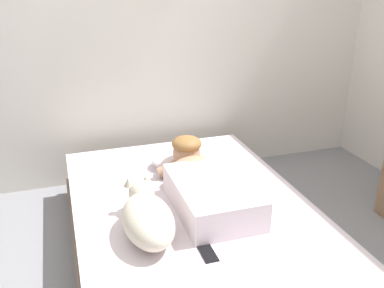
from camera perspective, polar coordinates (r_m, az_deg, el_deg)
name	(u,v)px	position (r m, az deg, el deg)	size (l,w,h in m)	color
ground_plane	(199,280)	(2.53, 0.88, -17.80)	(11.94, 11.94, 0.00)	gray
back_wall	(138,24)	(3.39, -7.33, 15.67)	(3.97, 0.12, 2.50)	silver
bed	(192,228)	(2.65, -0.05, -11.16)	(1.41, 2.02, 0.34)	#726051
pillow	(187,158)	(3.02, -0.61, -1.83)	(0.52, 0.32, 0.11)	silver
person_lying	(204,183)	(2.56, 1.69, -5.25)	(0.43, 0.92, 0.27)	silver
dog	(147,216)	(2.25, -6.06, -9.66)	(0.26, 0.57, 0.21)	beige
coffee_cup	(204,160)	(3.02, 1.65, -2.17)	(0.12, 0.09, 0.07)	white
cell_phone	(208,253)	(2.14, 2.16, -14.50)	(0.07, 0.14, 0.01)	black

